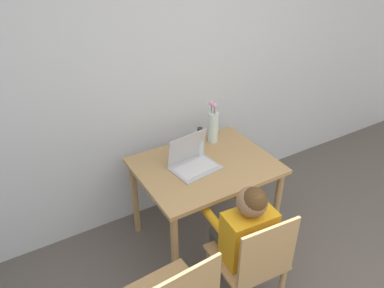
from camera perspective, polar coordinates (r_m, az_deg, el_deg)
name	(u,v)px	position (r m, az deg, el deg)	size (l,w,h in m)	color
wall_back	(168,68)	(2.90, -3.63, 11.44)	(6.40, 0.05, 2.50)	silver
dining_table	(205,175)	(2.77, 2.02, -4.73)	(0.98, 0.76, 0.70)	tan
chair_occupied	(252,262)	(2.41, 9.17, -17.37)	(0.43, 0.43, 0.83)	tan
person_seated	(244,229)	(2.36, 7.87, -12.73)	(0.35, 0.44, 0.96)	orange
laptop	(192,160)	(2.65, 0.00, -2.42)	(0.35, 0.28, 0.24)	#B2B2B7
flower_vase	(213,125)	(2.92, 3.25, 2.85)	(0.08, 0.08, 0.35)	silver
water_bottle	(200,142)	(2.76, 1.19, 0.24)	(0.07, 0.07, 0.23)	silver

